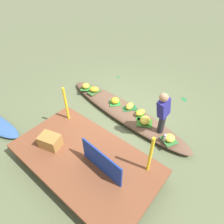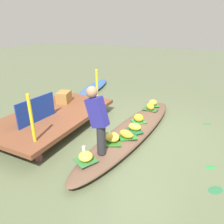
# 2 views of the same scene
# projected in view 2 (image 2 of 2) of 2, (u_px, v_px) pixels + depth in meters

# --- Properties ---
(canal_water) EXTENTS (40.00, 40.00, 0.00)m
(canal_water) POSITION_uv_depth(u_px,v_px,m) (132.00, 135.00, 4.91)
(canal_water) COLOR #586344
(canal_water) RESTS_ON ground
(dock_platform) EXTENTS (3.20, 1.80, 0.36)m
(dock_platform) POSITION_uv_depth(u_px,v_px,m) (53.00, 115.00, 5.24)
(dock_platform) COLOR brown
(dock_platform) RESTS_ON ground
(vendor_boat) EXTENTS (4.43, 1.23, 0.22)m
(vendor_boat) POSITION_uv_depth(u_px,v_px,m) (132.00, 131.00, 4.87)
(vendor_boat) COLOR brown
(vendor_boat) RESTS_ON ground
(moored_boat) EXTENTS (2.77, 0.98, 0.17)m
(moored_boat) POSITION_uv_depth(u_px,v_px,m) (94.00, 88.00, 8.30)
(moored_boat) COLOR #335994
(moored_boat) RESTS_ON ground
(leaf_mat_0) EXTENTS (0.43, 0.46, 0.01)m
(leaf_mat_0) POSITION_uv_depth(u_px,v_px,m) (135.00, 130.00, 4.67)
(leaf_mat_0) COLOR #1E5B2D
(leaf_mat_0) RESTS_ON vendor_boat
(banana_bunch_0) EXTENTS (0.21, 0.30, 0.16)m
(banana_bunch_0) POSITION_uv_depth(u_px,v_px,m) (135.00, 127.00, 4.64)
(banana_bunch_0) COLOR yellow
(banana_bunch_0) RESTS_ON vendor_boat
(leaf_mat_1) EXTENTS (0.29, 0.43, 0.01)m
(leaf_mat_1) POSITION_uv_depth(u_px,v_px,m) (150.00, 109.00, 5.81)
(leaf_mat_1) COLOR #335F2B
(leaf_mat_1) RESTS_ON vendor_boat
(banana_bunch_1) EXTENTS (0.35, 0.33, 0.18)m
(banana_bunch_1) POSITION_uv_depth(u_px,v_px,m) (150.00, 106.00, 5.78)
(banana_bunch_1) COLOR gold
(banana_bunch_1) RESTS_ON vendor_boat
(leaf_mat_2) EXTENTS (0.45, 0.44, 0.01)m
(leaf_mat_2) POSITION_uv_depth(u_px,v_px,m) (86.00, 160.00, 3.63)
(leaf_mat_2) COLOR #306B33
(leaf_mat_2) RESTS_ON vendor_boat
(banana_bunch_2) EXTENTS (0.33, 0.33, 0.16)m
(banana_bunch_2) POSITION_uv_depth(u_px,v_px,m) (86.00, 156.00, 3.60)
(banana_bunch_2) COLOR yellow
(banana_bunch_2) RESTS_ON vendor_boat
(leaf_mat_3) EXTENTS (0.44, 0.45, 0.01)m
(leaf_mat_3) POSITION_uv_depth(u_px,v_px,m) (153.00, 105.00, 6.12)
(leaf_mat_3) COLOR #2D762C
(leaf_mat_3) RESTS_ON vendor_boat
(banana_bunch_3) EXTENTS (0.33, 0.33, 0.17)m
(banana_bunch_3) POSITION_uv_depth(u_px,v_px,m) (153.00, 103.00, 6.08)
(banana_bunch_3) COLOR gold
(banana_bunch_3) RESTS_ON vendor_boat
(leaf_mat_4) EXTENTS (0.51, 0.48, 0.01)m
(leaf_mat_4) POSITION_uv_depth(u_px,v_px,m) (112.00, 141.00, 4.22)
(leaf_mat_4) COLOR #2D6520
(leaf_mat_4) RESTS_ON vendor_boat
(banana_bunch_4) EXTENTS (0.28, 0.31, 0.19)m
(banana_bunch_4) POSITION_uv_depth(u_px,v_px,m) (112.00, 137.00, 4.19)
(banana_bunch_4) COLOR yellow
(banana_bunch_4) RESTS_ON vendor_boat
(leaf_mat_5) EXTENTS (0.45, 0.49, 0.01)m
(leaf_mat_5) POSITION_uv_depth(u_px,v_px,m) (126.00, 137.00, 4.37)
(leaf_mat_5) COLOR #277425
(leaf_mat_5) RESTS_ON vendor_boat
(banana_bunch_5) EXTENTS (0.24, 0.34, 0.16)m
(banana_bunch_5) POSITION_uv_depth(u_px,v_px,m) (126.00, 134.00, 4.34)
(banana_bunch_5) COLOR gold
(banana_bunch_5) RESTS_ON vendor_boat
(leaf_mat_6) EXTENTS (0.44, 0.45, 0.01)m
(leaf_mat_6) POSITION_uv_depth(u_px,v_px,m) (138.00, 121.00, 5.10)
(leaf_mat_6) COLOR #2D7C33
(leaf_mat_6) RESTS_ON vendor_boat
(banana_bunch_6) EXTENTS (0.32, 0.33, 0.18)m
(banana_bunch_6) POSITION_uv_depth(u_px,v_px,m) (139.00, 118.00, 5.06)
(banana_bunch_6) COLOR gold
(banana_bunch_6) RESTS_ON vendor_boat
(vendor_person) EXTENTS (0.22, 0.43, 1.25)m
(vendor_person) POSITION_uv_depth(u_px,v_px,m) (98.00, 117.00, 3.61)
(vendor_person) COLOR #28282D
(vendor_person) RESTS_ON vendor_boat
(water_bottle) EXTENTS (0.06, 0.06, 0.21)m
(water_bottle) POSITION_uv_depth(u_px,v_px,m) (84.00, 152.00, 3.70)
(water_bottle) COLOR silver
(water_bottle) RESTS_ON vendor_boat
(market_banner) EXTENTS (1.04, 0.10, 0.56)m
(market_banner) POSITION_uv_depth(u_px,v_px,m) (36.00, 110.00, 4.69)
(market_banner) COLOR navy
(market_banner) RESTS_ON dock_platform
(railing_post_west) EXTENTS (0.06, 0.06, 0.94)m
(railing_post_west) POSITION_uv_depth(u_px,v_px,m) (31.00, 119.00, 3.80)
(railing_post_west) COLOR yellow
(railing_post_west) RESTS_ON dock_platform
(railing_post_east) EXTENTS (0.06, 0.06, 0.94)m
(railing_post_east) POSITION_uv_depth(u_px,v_px,m) (97.00, 86.00, 5.78)
(railing_post_east) COLOR yellow
(railing_post_east) RESTS_ON dock_platform
(produce_crate) EXTENTS (0.51, 0.43, 0.31)m
(produce_crate) POSITION_uv_depth(u_px,v_px,m) (64.00, 97.00, 5.92)
(produce_crate) COLOR olive
(produce_crate) RESTS_ON dock_platform
(drifting_plant_0) EXTENTS (0.24, 0.24, 0.01)m
(drifting_plant_0) POSITION_uv_depth(u_px,v_px,m) (210.00, 167.00, 3.80)
(drifting_plant_0) COLOR #2A7D39
(drifting_plant_0) RESTS_ON ground
(drifting_plant_1) EXTENTS (0.23, 0.27, 0.01)m
(drifting_plant_1) POSITION_uv_depth(u_px,v_px,m) (207.00, 124.00, 5.46)
(drifting_plant_1) COLOR #3A6538
(drifting_plant_1) RESTS_ON ground
(drifting_plant_2) EXTENTS (0.31, 0.31, 0.01)m
(drifting_plant_2) POSITION_uv_depth(u_px,v_px,m) (216.00, 190.00, 3.28)
(drifting_plant_2) COLOR #29673C
(drifting_plant_2) RESTS_ON ground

